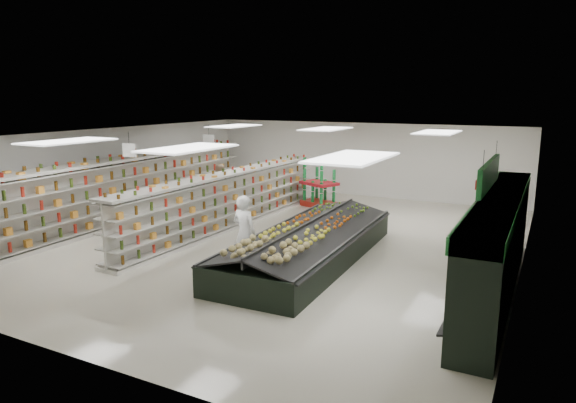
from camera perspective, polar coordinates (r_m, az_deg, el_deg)
The scene contains 16 objects.
floor at distance 15.94m, azimuth -1.62°, elevation -4.16°, with size 16.00×16.00×0.00m, color beige.
ceiling at distance 15.38m, azimuth -1.69°, elevation 7.40°, with size 14.00×16.00×0.02m, color white.
wall_back at distance 22.83m, azimuth 8.16°, elevation 4.63°, with size 14.00×0.02×3.20m, color white.
wall_front at distance 9.60m, azimuth -25.61°, elevation -6.10°, with size 14.00×0.02×3.20m, color white.
wall_left at distance 19.90m, azimuth -19.60°, elevation 3.06°, with size 0.02×16.00×3.20m, color white.
wall_right at distance 13.69m, azimuth 24.92°, elevation -0.99°, with size 0.02×16.00×3.20m, color white.
produce_wall_case at distance 12.34m, azimuth 22.25°, elevation -3.78°, with size 0.93×8.00×2.20m.
aisle_sign_near at distance 16.10m, azimuth -17.21°, elevation 5.47°, with size 0.52×0.06×0.75m.
aisle_sign_far at distance 19.14m, azimuth -8.79°, elevation 6.75°, with size 0.52×0.06×0.75m.
hortifruti_banner at distance 12.09m, azimuth 21.41°, elevation 2.82°, with size 0.12×3.20×0.95m.
gondola_left at distance 18.99m, azimuth -17.15°, elevation 1.10°, with size 1.39×13.02×2.25m.
gondola_center at distance 17.31m, azimuth -6.50°, elevation -0.05°, with size 1.07×10.75×1.86m.
produce_island at distance 13.80m, azimuth 2.34°, elevation -4.59°, with size 2.79×7.17×1.06m.
soda_endcap at distance 20.43m, azimuth 3.48°, elevation 1.82°, with size 1.65×1.43×1.78m.
shopper_main at distance 12.92m, azimuth -4.85°, elevation -3.51°, with size 0.71×0.46×1.94m, color white.
shopper_background at distance 19.79m, azimuth -7.43°, elevation 1.53°, with size 0.87×0.54×1.79m, color tan.
Camera 1 is at (7.45, -13.41, 4.33)m, focal length 32.00 mm.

